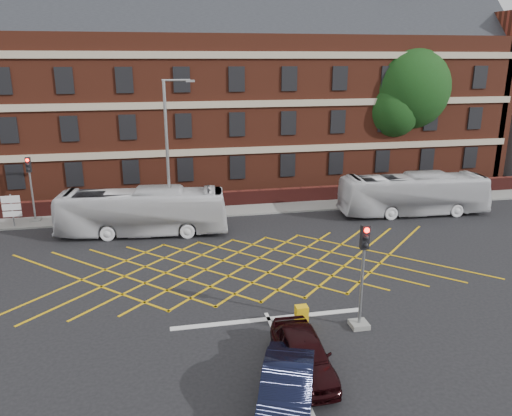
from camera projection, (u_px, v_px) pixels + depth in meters
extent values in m
plane|color=black|center=(252.00, 283.00, 23.72)|extent=(120.00, 120.00, 0.00)
cube|color=#602718|center=(202.00, 110.00, 42.64)|extent=(50.00, 12.00, 12.00)
cube|color=black|center=(200.00, 36.00, 40.91)|extent=(51.00, 10.61, 10.61)
cube|color=#B7A88C|center=(210.00, 105.00, 36.64)|extent=(50.00, 0.18, 0.50)
cube|color=black|center=(211.00, 125.00, 37.09)|extent=(1.20, 0.14, 1.80)
cylinder|color=#B7A88C|center=(405.00, 2.00, 43.51)|extent=(3.60, 3.60, 6.00)
cube|color=#451512|center=(217.00, 199.00, 35.76)|extent=(56.00, 0.50, 1.10)
cube|color=slate|center=(219.00, 210.00, 34.96)|extent=(60.00, 3.00, 0.12)
cube|color=#CC990C|center=(245.00, 266.00, 25.59)|extent=(8.22, 8.22, 0.02)
cube|color=silver|center=(269.00, 319.00, 20.43)|extent=(8.00, 0.30, 0.02)
imported|color=silver|center=(143.00, 212.00, 30.00)|extent=(10.34, 3.51, 2.82)
imported|color=silver|center=(414.00, 194.00, 33.87)|extent=(10.26, 3.07, 2.82)
imported|color=black|center=(287.00, 390.00, 14.93)|extent=(2.91, 4.63, 1.44)
imported|color=black|center=(303.00, 353.00, 16.82)|extent=(1.78, 4.19, 1.41)
cylinder|color=black|center=(401.00, 144.00, 42.57)|extent=(0.90, 0.90, 6.48)
sphere|color=black|center=(406.00, 88.00, 41.23)|extent=(7.16, 7.16, 7.16)
sphere|color=black|center=(392.00, 109.00, 40.66)|extent=(4.65, 4.65, 4.65)
sphere|color=black|center=(416.00, 102.00, 42.62)|extent=(4.29, 4.29, 4.29)
cube|color=slate|center=(359.00, 325.00, 19.82)|extent=(0.70, 0.70, 0.20)
cylinder|color=gray|center=(361.00, 287.00, 19.35)|extent=(0.12, 0.12, 3.50)
cube|color=black|center=(365.00, 237.00, 18.76)|extent=(0.30, 0.25, 0.95)
sphere|color=#FF0C05|center=(367.00, 230.00, 18.54)|extent=(0.20, 0.20, 0.20)
cube|color=slate|center=(36.00, 220.00, 32.61)|extent=(0.70, 0.70, 0.20)
cylinder|color=gray|center=(33.00, 196.00, 32.14)|extent=(0.12, 0.12, 3.50)
cube|color=black|center=(28.00, 165.00, 31.55)|extent=(0.30, 0.25, 0.95)
sphere|color=#FF0C05|center=(27.00, 160.00, 31.33)|extent=(0.20, 0.20, 0.20)
cube|color=slate|center=(171.00, 230.00, 30.72)|extent=(1.00, 1.00, 0.20)
cylinder|color=gray|center=(168.00, 159.00, 29.44)|extent=(0.18, 0.18, 9.07)
cylinder|color=gray|center=(176.00, 80.00, 28.27)|extent=(1.60, 0.12, 0.12)
cube|color=gray|center=(190.00, 81.00, 28.44)|extent=(0.50, 0.20, 0.12)
cylinder|color=gray|center=(12.00, 211.00, 31.12)|extent=(0.10, 0.10, 2.20)
cube|color=silver|center=(10.00, 199.00, 30.81)|extent=(1.10, 0.06, 0.45)
cube|color=silver|center=(11.00, 207.00, 30.96)|extent=(1.10, 0.06, 0.40)
cube|color=silver|center=(12.00, 214.00, 31.08)|extent=(1.10, 0.06, 0.35)
cube|color=#E6AF0D|center=(301.00, 318.00, 19.57)|extent=(0.48, 0.39, 0.99)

